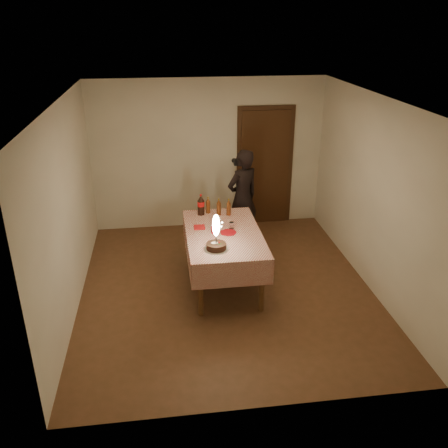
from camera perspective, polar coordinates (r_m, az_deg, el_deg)
The scene contains 13 objects.
ground at distance 6.74m, azimuth 0.27°, elevation -7.66°, with size 4.00×4.50×0.01m, color brown.
room_shell at distance 6.12m, azimuth 0.51°, elevation 6.06°, with size 4.04×4.54×2.62m.
dining_table at distance 6.51m, azimuth -0.06°, elevation -1.86°, with size 1.02×1.72×0.80m.
birthday_cake at distance 5.96m, azimuth -0.95°, elevation -1.94°, with size 0.32×0.32×0.48m.
red_plate at distance 6.46m, azimuth 0.52°, elevation -1.02°, with size 0.22×0.22×0.01m, color #A60B14.
red_cup at distance 6.44m, azimuth -1.18°, elevation -0.65°, with size 0.08×0.08×0.10m, color #A80B1F.
clear_cup at distance 6.57m, azimuth 0.91°, elevation -0.16°, with size 0.07×0.07×0.09m, color white.
napkin_stack at distance 6.61m, azimuth -2.98°, elevation -0.39°, with size 0.15×0.15×0.02m, color red.
cola_bottle at distance 7.00m, azimuth -2.79°, elevation 2.31°, with size 0.10×0.10×0.32m.
amber_bottle_left at distance 7.06m, azimuth -1.93°, elevation 2.24°, with size 0.06×0.06×0.25m.
amber_bottle_right at distance 6.99m, azimuth 0.56°, elevation 2.01°, with size 0.06×0.06×0.25m.
amber_bottle_mid at distance 7.00m, azimuth -0.64°, elevation 2.04°, with size 0.06×0.06×0.25m.
photographer at distance 7.69m, azimuth 2.24°, elevation 3.18°, with size 0.70×0.62×1.61m.
Camera 1 is at (-0.80, -5.68, 3.54)m, focal length 38.00 mm.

